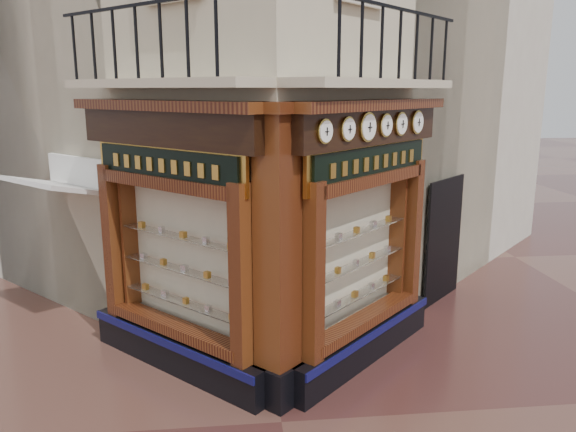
{
  "coord_description": "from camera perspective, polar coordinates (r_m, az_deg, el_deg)",
  "views": [
    {
      "loc": [
        -0.59,
        -6.33,
        4.12
      ],
      "look_at": [
        0.3,
        2.0,
        2.23
      ],
      "focal_mm": 35.0,
      "sensor_mm": 36.0,
      "label": 1
    }
  ],
  "objects": [
    {
      "name": "ground",
      "position": [
        7.58,
        -0.66,
        -20.2
      ],
      "size": [
        80.0,
        80.0,
        0.0
      ],
      "primitive_type": "plane",
      "color": "#452320",
      "rests_on": "ground"
    },
    {
      "name": "neighbour_left",
      "position": [
        15.14,
        -13.87,
        17.61
      ],
      "size": [
        11.31,
        11.31,
        11.0
      ],
      "primitive_type": "cube",
      "rotation": [
        0.0,
        0.0,
        0.79
      ],
      "color": "beige",
      "rests_on": "ground"
    },
    {
      "name": "neighbour_right",
      "position": [
        15.34,
        5.75,
        17.84
      ],
      "size": [
        11.31,
        11.31,
        11.0
      ],
      "primitive_type": "cube",
      "rotation": [
        0.0,
        0.0,
        0.79
      ],
      "color": "beige",
      "rests_on": "ground"
    },
    {
      "name": "shopfront_left",
      "position": [
        8.23,
        -11.56,
        -2.63
      ],
      "size": [
        2.86,
        2.86,
        3.98
      ],
      "rotation": [
        0.0,
        0.0,
        2.36
      ],
      "color": "black",
      "rests_on": "ground"
    },
    {
      "name": "shopfront_right",
      "position": [
        8.43,
        7.85,
        -2.12
      ],
      "size": [
        2.86,
        2.86,
        3.98
      ],
      "rotation": [
        0.0,
        0.0,
        0.79
      ],
      "color": "black",
      "rests_on": "ground"
    },
    {
      "name": "corner_pilaster",
      "position": [
        7.19,
        -1.08,
        -4.85
      ],
      "size": [
        0.85,
        0.85,
        3.98
      ],
      "rotation": [
        0.0,
        0.0,
        0.79
      ],
      "color": "black",
      "rests_on": "ground"
    },
    {
      "name": "balcony",
      "position": [
        7.84,
        -1.8,
        13.44
      ],
      "size": [
        5.94,
        2.97,
        1.03
      ],
      "color": "#BFB395",
      "rests_on": "ground"
    },
    {
      "name": "clock_a",
      "position": [
        6.93,
        3.75,
        8.58
      ],
      "size": [
        0.25,
        0.25,
        0.31
      ],
      "rotation": [
        0.0,
        0.0,
        0.79
      ],
      "color": "#A98D38",
      "rests_on": "ground"
    },
    {
      "name": "clock_b",
      "position": [
        7.36,
        6.09,
        8.77
      ],
      "size": [
        0.26,
        0.26,
        0.32
      ],
      "rotation": [
        0.0,
        0.0,
        0.79
      ],
      "color": "#A98D38",
      "rests_on": "ground"
    },
    {
      "name": "clock_c",
      "position": [
        7.78,
        8.1,
        8.93
      ],
      "size": [
        0.32,
        0.32,
        0.4
      ],
      "rotation": [
        0.0,
        0.0,
        0.79
      ],
      "color": "#A98D38",
      "rests_on": "ground"
    },
    {
      "name": "clock_d",
      "position": [
        8.2,
        9.89,
        9.06
      ],
      "size": [
        0.27,
        0.27,
        0.34
      ],
      "rotation": [
        0.0,
        0.0,
        0.79
      ],
      "color": "#A98D38",
      "rests_on": "ground"
    },
    {
      "name": "clock_e",
      "position": [
        8.6,
        11.39,
        9.16
      ],
      "size": [
        0.28,
        0.28,
        0.35
      ],
      "rotation": [
        0.0,
        0.0,
        0.79
      ],
      "color": "#A98D38",
      "rests_on": "ground"
    },
    {
      "name": "clock_f",
      "position": [
        9.08,
        12.98,
        9.26
      ],
      "size": [
        0.29,
        0.29,
        0.37
      ],
      "rotation": [
        0.0,
        0.0,
        0.79
      ],
      "color": "#A98D38",
      "rests_on": "ground"
    },
    {
      "name": "awning",
      "position": [
        10.89,
        -21.56,
        -10.44
      ],
      "size": [
        1.93,
        1.93,
        0.32
      ],
      "primitive_type": null,
      "rotation": [
        0.23,
        0.0,
        2.36
      ],
      "color": "white",
      "rests_on": "ground"
    },
    {
      "name": "signboard_left",
      "position": [
        7.96,
        -12.35,
        5.08
      ],
      "size": [
        2.21,
        2.21,
        0.59
      ],
      "rotation": [
        0.0,
        0.0,
        2.36
      ],
      "color": "gold",
      "rests_on": "ground"
    },
    {
      "name": "signboard_right",
      "position": [
        8.17,
        8.55,
        5.43
      ],
      "size": [
        2.28,
        2.28,
        0.61
      ],
      "rotation": [
        0.0,
        0.0,
        0.79
      ],
      "color": "gold",
      "rests_on": "ground"
    }
  ]
}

